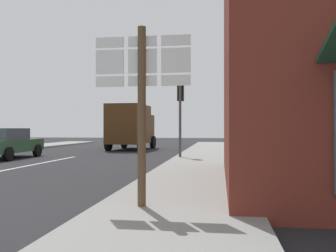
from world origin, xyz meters
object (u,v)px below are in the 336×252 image
Objects in this scene: delivery_truck at (131,126)px; route_sign_post at (142,97)px; sedan_far at (6,143)px; traffic_light_near_right at (180,102)px.

route_sign_post is at bearing -75.40° from delivery_truck.
sedan_far is at bearing 131.24° from route_sign_post.
sedan_far is 0.83× the size of delivery_truck.
sedan_far is 9.20m from delivery_truck.
delivery_truck is 1.59× the size of route_sign_post.
sedan_far is 13.66m from route_sign_post.
sedan_far is 8.68m from traffic_light_near_right.
route_sign_post is at bearing -48.76° from sedan_far.
route_sign_post is at bearing -87.23° from traffic_light_near_right.
traffic_light_near_right is at bearing -60.63° from delivery_truck.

